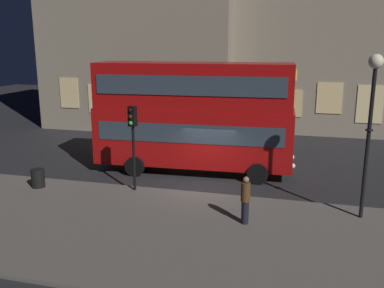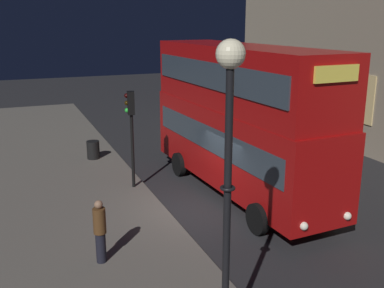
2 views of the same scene
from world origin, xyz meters
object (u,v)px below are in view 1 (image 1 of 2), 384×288
double_decker_bus (193,113)px  litter_bin (38,178)px  pedestrian (245,199)px  street_lamp (372,101)px  traffic_light_near_kerb (133,130)px

double_decker_bus → litter_bin: 7.79m
litter_bin → pedestrian: bearing=-9.2°
street_lamp → double_decker_bus: bearing=150.5°
double_decker_bus → traffic_light_near_kerb: 3.98m
pedestrian → litter_bin: (-9.40, 1.52, -0.49)m
traffic_light_near_kerb → street_lamp: size_ratio=0.63×
double_decker_bus → street_lamp: 8.68m
traffic_light_near_kerb → street_lamp: bearing=7.7°
double_decker_bus → street_lamp: (7.46, -4.22, 1.38)m
double_decker_bus → pedestrian: (3.41, -5.84, -2.01)m
double_decker_bus → traffic_light_near_kerb: double_decker_bus is taller
traffic_light_near_kerb → pedestrian: traffic_light_near_kerb is taller
pedestrian → litter_bin: size_ratio=2.10×
pedestrian → street_lamp: bearing=87.0°
double_decker_bus → traffic_light_near_kerb: (-1.70, -3.59, -0.26)m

